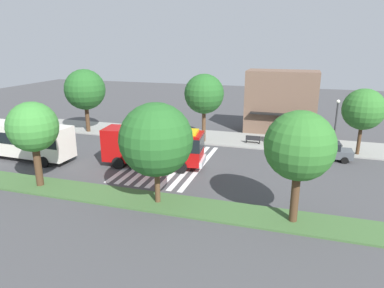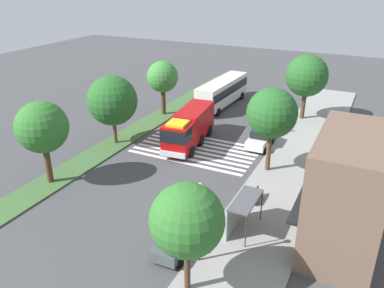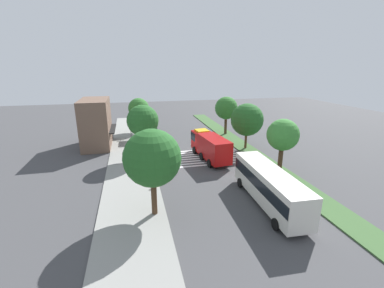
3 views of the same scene
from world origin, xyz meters
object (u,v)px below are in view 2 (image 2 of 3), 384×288
at_px(street_lamp, 199,216).
at_px(sidewalk_tree_far_west, 307,76).
at_px(parked_car_west, 260,138).
at_px(bench_near_shelter, 257,195).
at_px(fire_truck, 188,127).
at_px(median_tree_west, 112,101).
at_px(fire_hydrant, 288,129).
at_px(parked_car_mid, 178,236).
at_px(bus_stop_shelter, 241,207).
at_px(sidewalk_tree_west, 272,113).
at_px(transit_bus, 222,91).
at_px(median_tree_far_west, 163,77).
at_px(sidewalk_tree_center, 187,220).
at_px(median_tree_center, 42,127).

bearing_deg(street_lamp, sidewalk_tree_far_west, 179.20).
bearing_deg(parked_car_west, bench_near_shelter, 14.97).
bearing_deg(fire_truck, sidewalk_tree_far_west, 139.42).
relative_size(fire_truck, parked_car_west, 2.15).
relative_size(median_tree_west, fire_hydrant, 10.08).
relative_size(parked_car_mid, bus_stop_shelter, 1.28).
distance_m(bus_stop_shelter, fire_hydrant, 19.41).
relative_size(sidewalk_tree_far_west, median_tree_west, 1.09).
distance_m(sidewalk_tree_far_west, median_tree_west, 22.57).
bearing_deg(bus_stop_shelter, sidewalk_tree_west, -175.41).
distance_m(transit_bus, median_tree_far_west, 8.83).
bearing_deg(bench_near_shelter, parked_car_west, -164.29).
relative_size(fire_truck, sidewalk_tree_west, 1.25).
distance_m(fire_truck, median_tree_far_west, 10.24).
bearing_deg(parked_car_west, bus_stop_shelter, 10.89).
bearing_deg(street_lamp, fire_truck, -151.38).
bearing_deg(median_tree_west, transit_bus, 162.66).
height_order(transit_bus, sidewalk_tree_west, sidewalk_tree_west).
height_order(transit_bus, bench_near_shelter, transit_bus).
bearing_deg(sidewalk_tree_far_west, street_lamp, -0.80).
distance_m(street_lamp, sidewalk_tree_center, 2.74).
bearing_deg(bench_near_shelter, bus_stop_shelter, 0.59).
xyz_separation_m(bench_near_shelter, sidewalk_tree_far_west, (-20.48, -0.72, 4.75)).
bearing_deg(sidewalk_tree_center, sidewalk_tree_far_west, -180.00).
bearing_deg(fire_truck, sidewalk_tree_center, 20.29).
height_order(bus_stop_shelter, median_tree_west, median_tree_west).
xyz_separation_m(transit_bus, sidewalk_tree_center, (31.58, 10.71, 2.62)).
bearing_deg(street_lamp, parked_car_west, -174.45).
bearing_deg(street_lamp, parked_car_mid, -109.30).
distance_m(transit_bus, bus_stop_shelter, 27.56).
relative_size(bench_near_shelter, median_tree_center, 0.23).
xyz_separation_m(parked_car_west, sidewalk_tree_center, (20.90, 2.20, 3.74)).
bearing_deg(sidewalk_tree_west, bench_near_shelter, 7.48).
distance_m(parked_car_west, sidewalk_tree_center, 21.35).
relative_size(parked_car_west, fire_hydrant, 6.24).
height_order(median_tree_far_west, fire_hydrant, median_tree_far_west).
relative_size(street_lamp, median_tree_center, 0.77).
xyz_separation_m(bus_stop_shelter, sidewalk_tree_far_west, (-24.48, -0.76, 3.46)).
xyz_separation_m(fire_truck, parked_car_west, (-2.89, 6.73, -1.06)).
distance_m(sidewalk_tree_west, median_tree_center, 18.89).
distance_m(fire_truck, sidewalk_tree_far_west, 16.11).
relative_size(sidewalk_tree_far_west, median_tree_center, 1.09).
bearing_deg(transit_bus, bench_near_shelter, -149.29).
bearing_deg(fire_truck, median_tree_west, -72.57).
relative_size(median_tree_far_west, median_tree_center, 0.94).
bearing_deg(street_lamp, sidewalk_tree_west, 178.32).
xyz_separation_m(parked_car_west, fire_hydrant, (-4.94, 1.70, -0.44)).
xyz_separation_m(bench_near_shelter, sidewalk_tree_center, (10.52, -0.72, 4.08)).
xyz_separation_m(parked_car_mid, median_tree_far_west, (-21.97, -13.69, 3.90)).
height_order(parked_car_mid, median_tree_far_west, median_tree_far_west).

